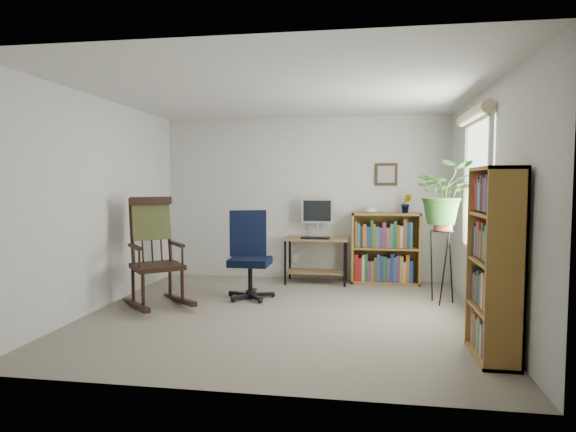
% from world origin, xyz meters
% --- Properties ---
extents(floor, '(4.20, 4.00, 0.00)m').
position_xyz_m(floor, '(0.00, 0.00, 0.00)').
color(floor, gray).
rests_on(floor, ground).
extents(ceiling, '(4.20, 4.00, 0.00)m').
position_xyz_m(ceiling, '(0.00, 0.00, 2.40)').
color(ceiling, silver).
rests_on(ceiling, ground).
extents(wall_back, '(4.20, 0.00, 2.40)m').
position_xyz_m(wall_back, '(0.00, 2.00, 1.20)').
color(wall_back, beige).
rests_on(wall_back, ground).
extents(wall_front, '(4.20, 0.00, 2.40)m').
position_xyz_m(wall_front, '(0.00, -2.00, 1.20)').
color(wall_front, beige).
rests_on(wall_front, ground).
extents(wall_left, '(0.00, 4.00, 2.40)m').
position_xyz_m(wall_left, '(-2.10, 0.00, 1.20)').
color(wall_left, beige).
rests_on(wall_left, ground).
extents(wall_right, '(0.00, 4.00, 2.40)m').
position_xyz_m(wall_right, '(2.10, 0.00, 1.20)').
color(wall_right, beige).
rests_on(wall_right, ground).
extents(window, '(0.12, 1.20, 1.50)m').
position_xyz_m(window, '(2.06, 0.30, 1.40)').
color(window, silver).
rests_on(window, wall_right).
extents(desk, '(0.90, 0.50, 0.65)m').
position_xyz_m(desk, '(0.21, 1.70, 0.32)').
color(desk, olive).
rests_on(desk, floor).
extents(monitor, '(0.46, 0.16, 0.56)m').
position_xyz_m(monitor, '(0.21, 1.84, 0.93)').
color(monitor, '#B8B9BD').
rests_on(monitor, desk).
extents(keyboard, '(0.40, 0.15, 0.02)m').
position_xyz_m(keyboard, '(0.21, 1.58, 0.66)').
color(keyboard, black).
rests_on(keyboard, desk).
extents(office_chair, '(0.77, 0.77, 1.11)m').
position_xyz_m(office_chair, '(-0.51, 0.64, 0.55)').
color(office_chair, black).
rests_on(office_chair, floor).
extents(rocking_chair, '(1.22, 1.28, 1.29)m').
position_xyz_m(rocking_chair, '(-1.49, 0.11, 0.64)').
color(rocking_chair, black).
rests_on(rocking_chair, floor).
extents(low_bookshelf, '(0.96, 0.32, 1.01)m').
position_xyz_m(low_bookshelf, '(1.19, 1.82, 0.50)').
color(low_bookshelf, olive).
rests_on(low_bookshelf, floor).
extents(tall_bookshelf, '(0.29, 0.69, 1.57)m').
position_xyz_m(tall_bookshelf, '(1.92, -1.03, 0.78)').
color(tall_bookshelf, olive).
rests_on(tall_bookshelf, floor).
extents(plant_stand, '(0.29, 0.29, 1.02)m').
position_xyz_m(plant_stand, '(1.80, 0.76, 0.51)').
color(plant_stand, black).
rests_on(plant_stand, floor).
extents(spider_plant, '(1.69, 1.88, 1.46)m').
position_xyz_m(spider_plant, '(1.80, 0.76, 1.68)').
color(spider_plant, '#356C25').
rests_on(spider_plant, plant_stand).
extents(potted_plant_small, '(0.13, 0.24, 0.11)m').
position_xyz_m(potted_plant_small, '(1.47, 1.83, 1.06)').
color(potted_plant_small, '#356C25').
rests_on(potted_plant_small, low_bookshelf).
extents(framed_picture, '(0.32, 0.04, 0.32)m').
position_xyz_m(framed_picture, '(1.19, 1.97, 1.56)').
color(framed_picture, black).
rests_on(framed_picture, wall_back).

